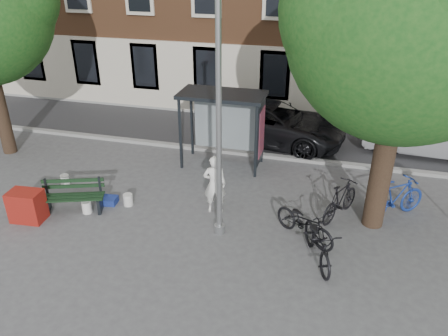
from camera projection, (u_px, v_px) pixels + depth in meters
name	position (u px, v px, depth m)	size (l,w,h in m)	color
ground	(219.00, 232.00, 11.80)	(90.00, 90.00, 0.00)	#4C4C4F
road	(265.00, 136.00, 17.83)	(40.00, 4.00, 0.01)	#28282B
curb_near	(255.00, 154.00, 16.08)	(40.00, 0.25, 0.12)	gray
curb_far	(273.00, 118.00, 19.53)	(40.00, 0.25, 0.12)	gray
lamppost	(219.00, 137.00, 10.54)	(0.28, 0.35, 6.11)	#9EA0A3
tree_right	(412.00, 12.00, 9.53)	(5.76, 5.60, 8.20)	black
bus_shelter	(234.00, 113.00, 14.61)	(2.85, 1.45, 2.62)	#1E2328
painter	(215.00, 184.00, 12.35)	(0.65, 0.42, 1.78)	white
bench	(73.00, 198.00, 12.61)	(1.86, 1.12, 0.91)	#1E2328
bike_a	(305.00, 223.00, 11.32)	(0.67, 1.92, 1.01)	black
bike_b	(395.00, 198.00, 12.25)	(0.57, 2.00, 1.20)	navy
bike_c	(318.00, 242.00, 10.53)	(0.69, 1.98, 1.04)	black
bike_d	(340.00, 200.00, 12.24)	(0.52, 1.83, 1.10)	black
car_dark	(271.00, 123.00, 16.95)	(2.63, 5.70, 1.58)	black
car_silver	(426.00, 136.00, 15.97)	(1.53, 4.38, 1.44)	#929399
red_stand	(27.00, 206.00, 12.15)	(0.90, 0.60, 0.90)	maroon
blue_crate	(108.00, 200.00, 13.10)	(0.55, 0.40, 0.20)	navy
bucket_a	(128.00, 200.00, 12.97)	(0.28, 0.28, 0.36)	silver
bucket_b	(65.00, 180.00, 14.05)	(0.28, 0.28, 0.36)	white
bucket_c	(87.00, 207.00, 12.61)	(0.28, 0.28, 0.36)	white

